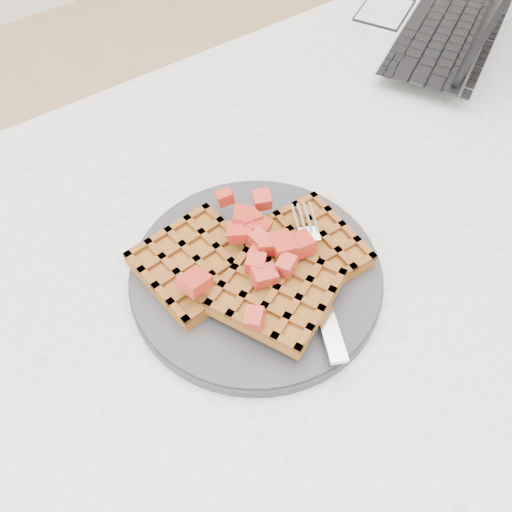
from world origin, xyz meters
name	(u,v)px	position (x,y,z in m)	size (l,w,h in m)	color
ground	(295,481)	(0.00, 0.00, 0.00)	(4.00, 4.00, 0.00)	tan
table	(325,327)	(0.00, 0.00, 0.64)	(1.20, 0.80, 0.75)	silver
plate	(256,275)	(-0.07, 0.04, 0.76)	(0.25, 0.25, 0.02)	#262628
waffles	(258,267)	(-0.07, 0.03, 0.78)	(0.20, 0.19, 0.03)	#91551E
strawberry_pile	(256,247)	(-0.07, 0.04, 0.80)	(0.15, 0.15, 0.02)	maroon
fork	(314,273)	(-0.03, 0.00, 0.77)	(0.02, 0.18, 0.02)	silver
laptop	(439,14)	(0.38, 0.24, 0.79)	(0.36, 0.33, 0.21)	black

